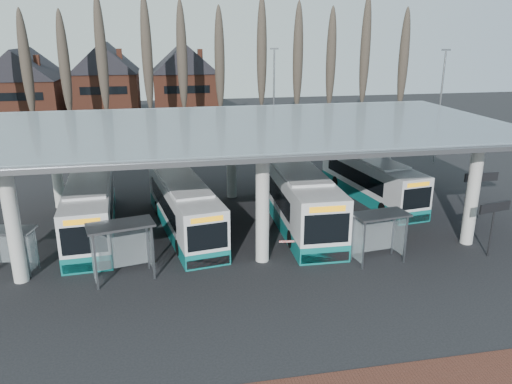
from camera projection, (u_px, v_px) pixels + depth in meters
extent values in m
plane|color=black|center=(273.00, 282.00, 24.20)|extent=(140.00, 140.00, 0.00)
cylinder|color=silver|center=(13.00, 223.00, 23.43)|extent=(0.70, 0.70, 6.00)
cylinder|color=silver|center=(56.00, 165.00, 33.71)|extent=(0.70, 0.70, 6.00)
cylinder|color=silver|center=(262.00, 207.00, 25.62)|extent=(0.70, 0.70, 6.00)
cylinder|color=silver|center=(231.00, 157.00, 35.90)|extent=(0.70, 0.70, 6.00)
cylinder|color=silver|center=(473.00, 193.00, 27.81)|extent=(0.70, 0.70, 6.00)
cylinder|color=silver|center=(387.00, 150.00, 38.09)|extent=(0.70, 0.70, 6.00)
cube|color=gray|center=(244.00, 126.00, 29.77)|extent=(32.00, 16.00, 0.12)
cube|color=silver|center=(244.00, 124.00, 29.75)|extent=(31.50, 15.50, 0.04)
cone|color=#473D33|center=(23.00, 78.00, 49.53)|extent=(0.36, 0.36, 14.50)
ellipsoid|color=#473D33|center=(20.00, 60.00, 49.00)|extent=(1.10, 1.10, 11.02)
cone|color=#473D33|center=(65.00, 77.00, 50.26)|extent=(0.36, 0.36, 14.50)
ellipsoid|color=#473D33|center=(63.00, 59.00, 49.73)|extent=(1.10, 1.10, 11.02)
cone|color=#473D33|center=(106.00, 76.00, 50.99)|extent=(0.36, 0.36, 14.50)
ellipsoid|color=#473D33|center=(105.00, 59.00, 50.46)|extent=(1.10, 1.10, 11.02)
cone|color=#473D33|center=(146.00, 76.00, 51.72)|extent=(0.36, 0.36, 14.50)
ellipsoid|color=#473D33|center=(145.00, 58.00, 51.19)|extent=(1.10, 1.10, 11.02)
cone|color=#473D33|center=(185.00, 75.00, 52.46)|extent=(0.36, 0.36, 14.50)
ellipsoid|color=#473D33|center=(184.00, 58.00, 51.92)|extent=(1.10, 1.10, 11.02)
cone|color=#473D33|center=(223.00, 75.00, 53.19)|extent=(0.36, 0.36, 14.50)
ellipsoid|color=#473D33|center=(222.00, 58.00, 52.65)|extent=(1.10, 1.10, 11.02)
cone|color=#473D33|center=(259.00, 74.00, 53.92)|extent=(0.36, 0.36, 14.50)
ellipsoid|color=#473D33|center=(259.00, 57.00, 53.38)|extent=(1.10, 1.10, 11.02)
cone|color=#473D33|center=(295.00, 73.00, 54.65)|extent=(0.36, 0.36, 14.50)
ellipsoid|color=#473D33|center=(296.00, 57.00, 54.11)|extent=(1.10, 1.10, 11.02)
cone|color=#473D33|center=(330.00, 73.00, 55.38)|extent=(0.36, 0.36, 14.50)
ellipsoid|color=#473D33|center=(331.00, 57.00, 54.84)|extent=(1.10, 1.10, 11.02)
cone|color=#473D33|center=(364.00, 72.00, 56.11)|extent=(0.36, 0.36, 14.50)
ellipsoid|color=#473D33|center=(365.00, 56.00, 55.57)|extent=(1.10, 1.10, 11.02)
cone|color=#473D33|center=(397.00, 72.00, 56.84)|extent=(0.36, 0.36, 14.50)
ellipsoid|color=#473D33|center=(398.00, 56.00, 56.30)|extent=(1.10, 1.10, 11.02)
cube|color=brown|center=(28.00, 102.00, 60.50)|extent=(8.00, 10.00, 7.00)
pyramid|color=black|center=(19.00, 42.00, 58.36)|extent=(8.30, 10.30, 3.50)
cube|color=brown|center=(109.00, 100.00, 62.24)|extent=(8.00, 10.00, 7.00)
pyramid|color=black|center=(103.00, 41.00, 60.10)|extent=(8.30, 10.30, 3.50)
cube|color=brown|center=(185.00, 98.00, 63.97)|extent=(8.00, 10.00, 7.00)
pyramid|color=black|center=(183.00, 41.00, 61.83)|extent=(8.30, 10.30, 3.50)
cylinder|color=slate|center=(274.00, 104.00, 48.06)|extent=(0.16, 0.16, 10.00)
cube|color=slate|center=(274.00, 49.00, 46.50)|extent=(0.80, 0.15, 0.15)
cylinder|color=slate|center=(440.00, 108.00, 45.01)|extent=(0.16, 0.16, 10.00)
cube|color=slate|center=(446.00, 50.00, 43.45)|extent=(0.80, 0.15, 0.15)
cube|color=silver|center=(90.00, 204.00, 29.94)|extent=(3.21, 11.83, 2.73)
cube|color=#0D6A67|center=(93.00, 224.00, 30.35)|extent=(3.23, 11.85, 0.88)
cube|color=silver|center=(88.00, 181.00, 29.51)|extent=(2.67, 7.14, 0.18)
cube|color=black|center=(91.00, 200.00, 30.36)|extent=(3.05, 8.56, 1.07)
cube|color=black|center=(84.00, 240.00, 24.56)|extent=(2.19, 0.19, 1.46)
cube|color=black|center=(95.00, 176.00, 35.28)|extent=(2.11, 0.19, 1.17)
cube|color=orange|center=(82.00, 222.00, 24.26)|extent=(1.74, 0.16, 0.29)
cube|color=black|center=(87.00, 267.00, 25.02)|extent=(2.36, 0.23, 0.49)
cylinder|color=black|center=(67.00, 250.00, 26.66)|extent=(0.33, 0.95, 0.94)
cylinder|color=black|center=(111.00, 246.00, 27.20)|extent=(0.33, 0.95, 0.94)
cylinder|color=black|center=(77.00, 207.00, 33.21)|extent=(0.33, 0.95, 0.94)
cylinder|color=black|center=(112.00, 204.00, 33.75)|extent=(0.33, 0.95, 0.94)
cube|color=silver|center=(184.00, 204.00, 30.16)|extent=(4.12, 11.50, 2.63)
cube|color=#0D6A67|center=(185.00, 223.00, 30.55)|extent=(4.15, 11.52, 0.84)
cube|color=silver|center=(183.00, 182.00, 29.74)|extent=(3.18, 7.01, 0.17)
cube|color=black|center=(182.00, 200.00, 30.55)|extent=(3.67, 8.39, 1.03)
cube|color=black|center=(208.00, 237.00, 25.13)|extent=(2.09, 0.38, 1.41)
cube|color=black|center=(167.00, 178.00, 35.15)|extent=(2.02, 0.37, 1.13)
cube|color=orange|center=(207.00, 219.00, 24.84)|extent=(1.66, 0.31, 0.28)
cube|color=black|center=(208.00, 262.00, 25.57)|extent=(2.26, 0.43, 0.47)
cylinder|color=black|center=(179.00, 248.00, 27.00)|extent=(0.40, 0.93, 0.90)
cylinder|color=black|center=(218.00, 242.00, 27.70)|extent=(0.40, 0.93, 0.90)
cylinder|color=black|center=(158.00, 208.00, 33.12)|extent=(0.40, 0.93, 0.90)
cylinder|color=black|center=(190.00, 204.00, 33.83)|extent=(0.40, 0.93, 0.90)
cube|color=silver|center=(296.00, 192.00, 31.54)|extent=(3.04, 12.92, 3.00)
cube|color=#0D6A67|center=(295.00, 213.00, 31.98)|extent=(3.06, 12.94, 0.96)
cube|color=silver|center=(297.00, 168.00, 31.06)|extent=(2.64, 7.77, 0.19)
cube|color=black|center=(294.00, 188.00, 32.01)|extent=(2.99, 9.32, 1.18)
cube|color=black|center=(327.00, 229.00, 25.51)|extent=(2.41, 0.12, 1.61)
cube|color=black|center=(275.00, 165.00, 37.52)|extent=(2.32, 0.12, 1.29)
cube|color=orange|center=(327.00, 209.00, 25.18)|extent=(1.91, 0.10, 0.32)
cube|color=black|center=(325.00, 257.00, 26.01)|extent=(2.60, 0.15, 0.54)
cylinder|color=black|center=(292.00, 239.00, 27.95)|extent=(0.32, 1.04, 1.03)
cylinder|color=black|center=(334.00, 236.00, 28.35)|extent=(0.32, 1.04, 1.03)
cylinder|color=black|center=(266.00, 196.00, 35.29)|extent=(0.32, 1.04, 1.03)
cylinder|color=black|center=(300.00, 194.00, 35.69)|extent=(0.32, 1.04, 1.03)
cube|color=silver|center=(371.00, 176.00, 36.01)|extent=(3.76, 11.13, 2.55)
cube|color=#0D6A67|center=(370.00, 193.00, 36.39)|extent=(3.78, 11.15, 0.82)
cube|color=silver|center=(372.00, 159.00, 35.61)|extent=(2.94, 6.77, 0.16)
cube|color=black|center=(368.00, 174.00, 36.39)|extent=(3.39, 8.11, 1.00)
cube|color=black|center=(417.00, 198.00, 31.09)|extent=(2.03, 0.33, 1.36)
cube|color=black|center=(336.00, 158.00, 40.89)|extent=(1.96, 0.32, 1.09)
cube|color=orange|center=(418.00, 185.00, 30.81)|extent=(1.62, 0.26, 0.27)
cube|color=black|center=(415.00, 219.00, 31.52)|extent=(2.19, 0.37, 0.45)
cylinder|color=black|center=(383.00, 209.00, 32.94)|extent=(0.37, 0.90, 0.87)
cylinder|color=black|center=(410.00, 206.00, 33.58)|extent=(0.37, 0.90, 0.87)
cylinder|color=black|center=(336.00, 182.00, 38.93)|extent=(0.37, 0.90, 0.87)
cylinder|color=black|center=(360.00, 179.00, 39.57)|extent=(0.37, 0.90, 0.87)
cube|color=gray|center=(27.00, 256.00, 24.38)|extent=(0.09, 0.09, 2.24)
cube|color=gray|center=(37.00, 248.00, 25.32)|extent=(0.09, 0.09, 2.24)
cube|color=gray|center=(7.00, 230.00, 24.53)|extent=(2.74, 1.80, 0.09)
cube|color=silver|center=(16.00, 246.00, 25.39)|extent=(2.11, 0.53, 1.80)
cube|color=silver|center=(33.00, 251.00, 24.84)|extent=(0.26, 0.97, 1.80)
cube|color=gray|center=(95.00, 263.00, 23.09)|extent=(0.11, 0.11, 2.78)
cube|color=gray|center=(153.00, 253.00, 24.11)|extent=(0.11, 0.11, 2.78)
cube|color=gray|center=(93.00, 253.00, 24.16)|extent=(0.11, 0.11, 2.78)
cube|color=gray|center=(148.00, 244.00, 25.18)|extent=(0.11, 0.11, 2.78)
cube|color=gray|center=(120.00, 225.00, 23.69)|extent=(3.38, 2.20, 0.11)
cube|color=silver|center=(120.00, 247.00, 24.70)|extent=(2.62, 0.62, 2.23)
cube|color=silver|center=(93.00, 257.00, 23.59)|extent=(0.31, 1.21, 2.23)
cube|color=silver|center=(151.00, 247.00, 24.65)|extent=(0.31, 1.21, 2.23)
cube|color=gray|center=(364.00, 246.00, 25.17)|extent=(0.09, 0.09, 2.58)
cube|color=gray|center=(406.00, 240.00, 25.92)|extent=(0.09, 0.09, 2.58)
cube|color=gray|center=(352.00, 237.00, 26.19)|extent=(0.09, 0.09, 2.58)
cube|color=gray|center=(393.00, 232.00, 26.94)|extent=(0.09, 0.09, 2.58)
cube|color=gray|center=(381.00, 214.00, 25.64)|extent=(3.06, 1.81, 0.10)
cube|color=silver|center=(373.00, 233.00, 26.60)|extent=(2.46, 0.36, 2.07)
cube|color=silver|center=(357.00, 241.00, 25.65)|extent=(0.19, 1.13, 2.07)
cube|color=silver|center=(400.00, 235.00, 26.43)|extent=(0.19, 1.13, 2.07)
cylinder|color=black|center=(491.00, 230.00, 26.58)|extent=(0.09, 0.09, 3.00)
cube|color=black|center=(495.00, 207.00, 26.18)|extent=(2.04, 0.55, 0.52)
cylinder|color=black|center=(478.00, 199.00, 31.24)|extent=(0.10, 0.10, 3.24)
cube|color=black|center=(481.00, 177.00, 30.81)|extent=(2.23, 0.15, 0.56)
cube|color=black|center=(295.00, 244.00, 27.32)|extent=(0.07, 0.07, 1.01)
cube|color=red|center=(298.00, 241.00, 26.78)|extent=(2.01, 0.36, 0.09)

